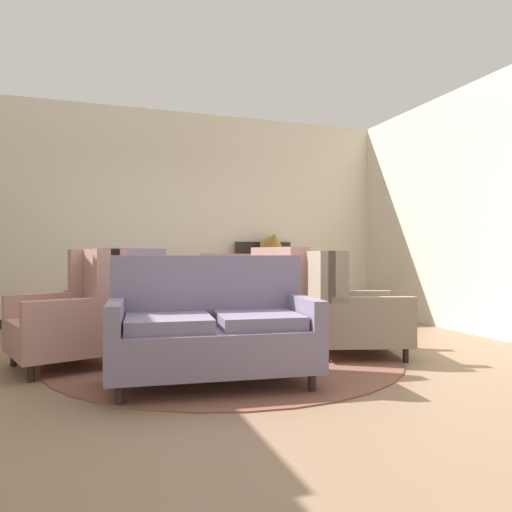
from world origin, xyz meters
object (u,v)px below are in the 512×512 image
Objects in this scene: coffee_table at (218,317)px; sideboard at (267,285)px; armchair_near_window at (124,303)px; gramophone at (272,243)px; armchair_beside_settee at (293,302)px; settee at (213,331)px; porcelain_vase at (219,295)px; armchair_back_corner at (348,312)px; armchair_foreground_right at (73,317)px; armchair_near_sideboard at (237,298)px.

sideboard is (1.33, 2.16, 0.17)m from coffee_table.
coffee_table is 0.76× the size of armchair_near_window.
coffee_table is 2.62m from gramophone.
armchair_beside_settee is 0.91× the size of sideboard.
armchair_beside_settee reaches higher than settee.
settee is 1.44× the size of armchair_near_window.
porcelain_vase is 0.31× the size of armchair_back_corner.
settee is at bearing -105.88° from coffee_table.
armchair_near_window reaches higher than armchair_foreground_right.
armchair_foreground_right is (-1.96, -1.40, 0.01)m from armchair_near_sideboard.
settee reaches higher than coffee_table.
armchair_foreground_right is (-1.05, 0.99, 0.02)m from settee.
armchair_near_sideboard reaches higher than coffee_table.
armchair_back_corner is (1.52, 0.59, 0.01)m from settee.
armchair_near_sideboard reaches higher than porcelain_vase.
sideboard is (0.33, 1.81, 0.08)m from armchair_beside_settee.
armchair_beside_settee is at bearing 84.26° from armchair_foreground_right.
armchair_foreground_right is 0.97× the size of armchair_beside_settee.
armchair_near_window is at bearing 137.23° from porcelain_vase.
armchair_near_sideboard is at bearing 106.64° from armchair_foreground_right.
sideboard is at bearing 58.34° from coffee_table.
settee is 3.76m from sideboard.
coffee_table is at bearing 79.90° from settee.
porcelain_vase is at bearing 96.97° from armchair_beside_settee.
sideboard is (1.33, 2.19, -0.05)m from porcelain_vase.
armchair_foreground_right is 3.66m from gramophone.
armchair_near_sideboard is at bearing 74.97° from settee.
sideboard is at bearing 118.37° from gramophone.
armchair_back_corner is (1.18, -0.58, -0.15)m from porcelain_vase.
armchair_beside_settee is at bearing -102.58° from gramophone.
armchair_near_sideboard reaches higher than settee.
armchair_near_sideboard is at bearing 13.50° from armchair_beside_settee.
armchair_near_sideboard is 2.07× the size of gramophone.
gramophone reaches higher than armchair_beside_settee.
sideboard is (0.77, 0.97, 0.10)m from armchair_near_sideboard.
coffee_table is 1.25m from settee.
coffee_table is 0.78× the size of armchair_near_sideboard.
armchair_near_window is at bearing -150.99° from gramophone.
armchair_near_sideboard is 1.01× the size of armchair_beside_settee.
armchair_back_corner reaches higher than armchair_near_sideboard.
porcelain_vase is 0.31× the size of armchair_beside_settee.
armchair_near_window reaches higher than porcelain_vase.
gramophone reaches higher than sideboard.
armchair_near_sideboard is 1.01× the size of armchair_back_corner.
armchair_foreground_right is 2.00× the size of gramophone.
armchair_back_corner is 0.97m from armchair_beside_settee.
armchair_beside_settee is 1.84m from sideboard.
porcelain_vase is 0.31× the size of armchair_foreground_right.
armchair_near_sideboard is 2.40m from armchair_foreground_right.
armchair_near_window is (-0.89, 0.81, 0.09)m from coffee_table.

